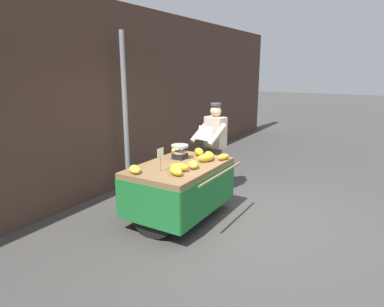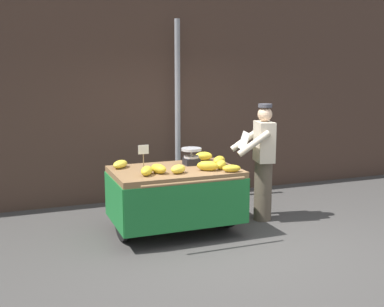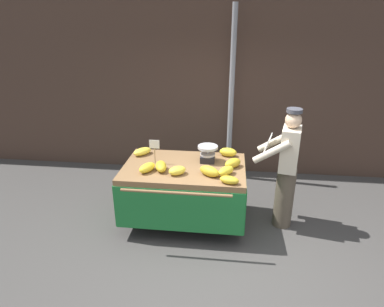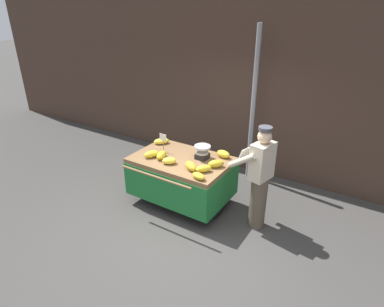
% 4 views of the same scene
% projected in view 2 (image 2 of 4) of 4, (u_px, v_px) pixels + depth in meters
% --- Properties ---
extents(ground_plane, '(60.00, 60.00, 0.00)m').
position_uv_depth(ground_plane, '(235.00, 247.00, 6.07)').
color(ground_plane, '#423F3D').
extents(back_wall, '(16.00, 0.24, 3.54)m').
position_uv_depth(back_wall, '(166.00, 95.00, 8.26)').
color(back_wall, '#473328').
rests_on(back_wall, ground).
extents(street_pole, '(0.09, 0.09, 3.00)m').
position_uv_depth(street_pole, '(178.00, 112.00, 7.99)').
color(street_pole, gray).
rests_on(street_pole, ground).
extents(banana_cart, '(1.68, 1.30, 0.89)m').
position_uv_depth(banana_cart, '(175.00, 186.00, 6.47)').
color(banana_cart, olive).
rests_on(banana_cart, ground).
extents(weighing_scale, '(0.28, 0.28, 0.24)m').
position_uv_depth(weighing_scale, '(191.00, 156.00, 6.68)').
color(weighing_scale, black).
rests_on(weighing_scale, banana_cart).
extents(price_sign, '(0.14, 0.01, 0.34)m').
position_uv_depth(price_sign, '(143.00, 152.00, 6.28)').
color(price_sign, '#997A51').
rests_on(price_sign, banana_cart).
extents(banana_bunch_0, '(0.32, 0.27, 0.13)m').
position_uv_depth(banana_bunch_0, '(208.00, 166.00, 6.30)').
color(banana_bunch_0, gold).
rests_on(banana_bunch_0, banana_cart).
extents(banana_bunch_1, '(0.26, 0.28, 0.12)m').
position_uv_depth(banana_bunch_1, '(221.00, 165.00, 6.42)').
color(banana_bunch_1, yellow).
rests_on(banana_bunch_1, banana_cart).
extents(banana_bunch_2, '(0.27, 0.19, 0.10)m').
position_uv_depth(banana_bunch_2, '(232.00, 168.00, 6.22)').
color(banana_bunch_2, gold).
rests_on(banana_bunch_2, banana_cart).
extents(banana_bunch_3, '(0.30, 0.32, 0.10)m').
position_uv_depth(banana_bunch_3, '(120.00, 164.00, 6.47)').
color(banana_bunch_3, yellow).
rests_on(banana_bunch_3, banana_cart).
extents(banana_bunch_4, '(0.28, 0.20, 0.12)m').
position_uv_depth(banana_bunch_4, '(204.00, 156.00, 7.01)').
color(banana_bunch_4, yellow).
rests_on(banana_bunch_4, banana_cart).
extents(banana_bunch_5, '(0.25, 0.30, 0.12)m').
position_uv_depth(banana_bunch_5, '(147.00, 171.00, 6.03)').
color(banana_bunch_5, yellow).
rests_on(banana_bunch_5, banana_cart).
extents(banana_bunch_6, '(0.28, 0.26, 0.11)m').
position_uv_depth(banana_bunch_6, '(178.00, 169.00, 6.14)').
color(banana_bunch_6, yellow).
rests_on(banana_bunch_6, banana_cart).
extents(banana_bunch_7, '(0.21, 0.31, 0.12)m').
position_uv_depth(banana_bunch_7, '(159.00, 169.00, 6.15)').
color(banana_bunch_7, gold).
rests_on(banana_bunch_7, banana_cart).
extents(banana_bunch_8, '(0.28, 0.28, 0.13)m').
position_uv_depth(banana_bunch_8, '(219.00, 160.00, 6.67)').
color(banana_bunch_8, gold).
rests_on(banana_bunch_8, banana_cart).
extents(vendor_person, '(0.65, 0.60, 1.71)m').
position_uv_depth(vendor_person, '(263.00, 162.00, 7.00)').
color(vendor_person, brown).
rests_on(vendor_person, ground).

